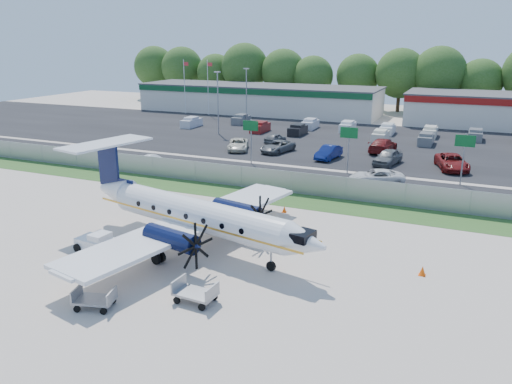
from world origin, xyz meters
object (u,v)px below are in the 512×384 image
at_px(aircraft, 194,214).
at_px(baggage_cart_near, 95,299).
at_px(pushback_tug, 96,242).
at_px(baggage_cart_far, 195,293).

xyz_separation_m(aircraft, baggage_cart_near, (-0.70, -8.98, -1.87)).
xyz_separation_m(pushback_tug, baggage_cart_near, (4.89, -5.86, -0.12)).
distance_m(baggage_cart_near, baggage_cart_far, 5.16).
height_order(aircraft, baggage_cart_far, aircraft).
bearing_deg(baggage_cart_far, aircraft, 120.51).
relative_size(aircraft, pushback_tug, 7.97).
xyz_separation_m(baggage_cart_near, baggage_cart_far, (4.46, 2.60, 0.04)).
height_order(baggage_cart_near, baggage_cart_far, baggage_cart_far).
height_order(aircraft, baggage_cart_near, aircraft).
bearing_deg(pushback_tug, aircraft, 29.17).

